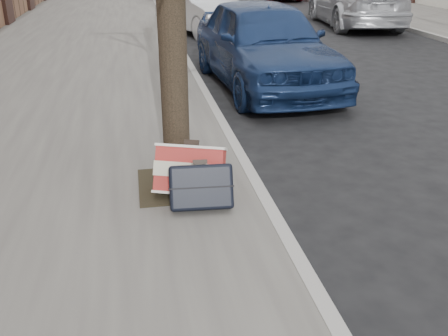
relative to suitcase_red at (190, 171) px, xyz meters
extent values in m
plane|color=black|center=(1.94, -0.98, -0.37)|extent=(120.00, 120.00, 0.00)
cube|color=slate|center=(-1.76, 14.02, -0.31)|extent=(5.00, 70.00, 0.12)
cube|color=slate|center=(9.74, 14.02, -0.31)|extent=(4.00, 70.00, 0.12)
cube|color=black|center=(-0.06, 0.22, -0.24)|extent=(0.85, 0.85, 0.02)
cube|color=maroon|center=(0.00, 0.00, 0.00)|extent=(0.73, 0.55, 0.50)
cube|color=black|center=(0.06, -0.30, -0.03)|extent=(0.59, 0.37, 0.44)
imported|color=navy|center=(1.82, 4.34, 0.40)|extent=(2.09, 4.59, 1.53)
imported|color=#B5B9BE|center=(1.62, 10.68, 0.31)|extent=(2.56, 4.37, 1.36)
imported|color=#A2A5AA|center=(6.58, 11.19, 0.38)|extent=(2.69, 5.39, 1.50)
camera|label=1|loc=(-0.45, -4.28, 1.92)|focal=40.00mm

